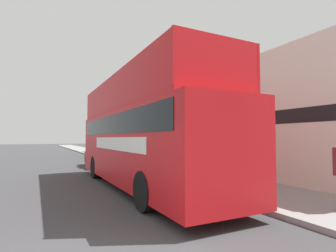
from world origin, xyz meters
TOP-DOWN VIEW (x-y plane):
  - ground_plane at (0.00, 21.00)m, footprint 144.00×144.00m
  - sidewalk at (6.77, 18.00)m, footprint 3.41×108.00m
  - pub_white_frontage at (11.47, 5.90)m, footprint 6.01×12.39m
  - brick_terrace_rear at (11.47, 22.77)m, footprint 6.00×19.73m
  - tour_bus at (3.50, 6.44)m, footprint 2.50×10.96m
  - parked_car_ahead_of_bus at (3.92, 14.74)m, footprint 1.89×4.03m
  - lamp_post_nearest at (5.57, 3.94)m, footprint 0.35×0.35m
  - lamp_post_second at (5.58, 11.40)m, footprint 0.35×0.35m
  - litter_bin at (6.76, 3.49)m, footprint 0.48×0.48m

SIDE VIEW (x-z plane):
  - ground_plane at x=0.00m, z-range 0.00..0.00m
  - sidewalk at x=6.77m, z-range 0.00..0.14m
  - litter_bin at x=6.76m, z-range 0.17..1.17m
  - parked_car_ahead_of_bus at x=3.92m, z-range -0.04..1.43m
  - tour_bus at x=3.50m, z-range -0.23..4.08m
  - pub_white_frontage at x=11.47m, z-range 0.00..5.67m
  - lamp_post_nearest at x=5.57m, z-range 0.99..5.33m
  - lamp_post_second at x=5.58m, z-range 1.06..5.99m
  - brick_terrace_rear at x=11.47m, z-range 0.00..8.21m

